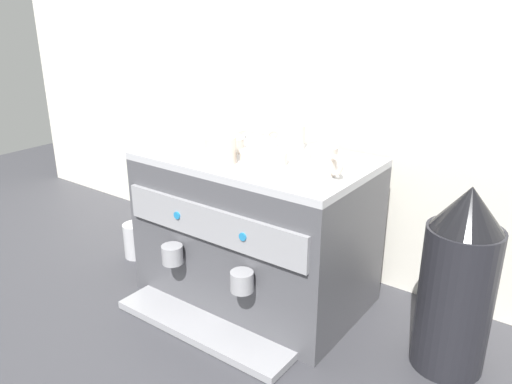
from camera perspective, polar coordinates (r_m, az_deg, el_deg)
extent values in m
plane|color=#38383D|center=(1.51, 0.00, -11.27)|extent=(4.00, 4.00, 0.00)
cube|color=silver|center=(1.55, 6.36, 10.44)|extent=(2.80, 0.03, 1.06)
cube|color=#4C4C51|center=(1.42, 0.00, -4.40)|extent=(0.61, 0.37, 0.40)
cube|color=#B7B7BC|center=(1.34, 0.00, 3.72)|extent=(0.61, 0.37, 0.02)
cube|color=#939399|center=(1.25, -5.17, -3.68)|extent=(0.56, 0.01, 0.09)
cylinder|color=#1E7AB7|center=(1.31, -8.88, -2.62)|extent=(0.02, 0.01, 0.02)
cylinder|color=#1E7AB7|center=(1.18, -1.49, -5.06)|extent=(0.02, 0.01, 0.02)
cube|color=#939399|center=(1.36, -6.06, -14.96)|extent=(0.52, 0.12, 0.02)
cylinder|color=#939399|center=(1.35, -9.41, -6.95)|extent=(0.06, 0.06, 0.05)
cylinder|color=#939399|center=(1.22, -1.60, -10.04)|extent=(0.06, 0.06, 0.05)
cylinder|color=beige|center=(1.40, 3.97, 6.20)|extent=(0.07, 0.07, 0.07)
torus|color=beige|center=(1.40, 1.96, 6.26)|extent=(0.05, 0.04, 0.05)
cylinder|color=beige|center=(1.28, -3.97, 4.80)|extent=(0.08, 0.08, 0.07)
torus|color=beige|center=(1.32, -5.29, 5.25)|extent=(0.05, 0.03, 0.05)
cylinder|color=beige|center=(1.20, 7.60, 3.56)|extent=(0.07, 0.07, 0.07)
torus|color=beige|center=(1.16, 8.92, 2.99)|extent=(0.05, 0.03, 0.05)
cylinder|color=beige|center=(1.39, -3.57, 5.46)|extent=(0.11, 0.11, 0.04)
cylinder|color=beige|center=(1.39, -3.55, 4.91)|extent=(0.06, 0.06, 0.01)
cylinder|color=beige|center=(1.26, 0.85, 3.86)|extent=(0.12, 0.12, 0.03)
cylinder|color=beige|center=(1.27, 0.85, 3.31)|extent=(0.06, 0.06, 0.01)
cylinder|color=beige|center=(1.51, -3.52, 6.56)|extent=(0.11, 0.11, 0.03)
cylinder|color=beige|center=(1.51, -3.51, 6.12)|extent=(0.06, 0.06, 0.01)
cylinder|color=black|center=(1.24, 21.51, -11.19)|extent=(0.16, 0.16, 0.35)
cone|color=black|center=(1.15, 22.94, -1.67)|extent=(0.15, 0.15, 0.10)
cylinder|color=#B7B7BC|center=(1.73, -13.38, -5.31)|extent=(0.08, 0.08, 0.12)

